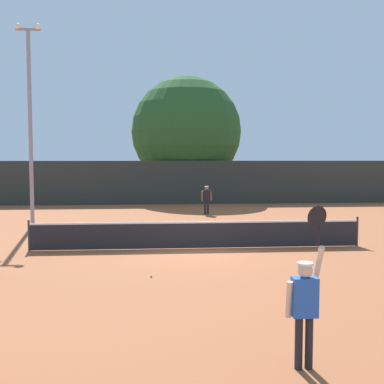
# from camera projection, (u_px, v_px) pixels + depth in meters

# --- Properties ---
(ground_plane) EXTENTS (120.00, 120.00, 0.00)m
(ground_plane) POSITION_uv_depth(u_px,v_px,m) (198.00, 248.00, 16.85)
(ground_plane) COLOR #9E5633
(tennis_net) EXTENTS (11.70, 0.08, 1.07)m
(tennis_net) POSITION_uv_depth(u_px,v_px,m) (198.00, 234.00, 16.82)
(tennis_net) COLOR #232328
(tennis_net) RESTS_ON ground
(perimeter_fence) EXTENTS (38.79, 0.12, 2.97)m
(perimeter_fence) POSITION_uv_depth(u_px,v_px,m) (176.00, 183.00, 32.64)
(perimeter_fence) COLOR #2D332D
(perimeter_fence) RESTS_ON ground
(player_serving) EXTENTS (0.67, 0.39, 2.49)m
(player_serving) POSITION_uv_depth(u_px,v_px,m) (305.00, 298.00, 7.22)
(player_serving) COLOR blue
(player_serving) RESTS_ON ground
(player_receiving) EXTENTS (0.57, 0.23, 1.60)m
(player_receiving) POSITION_uv_depth(u_px,v_px,m) (207.00, 197.00, 26.79)
(player_receiving) COLOR black
(player_receiving) RESTS_ON ground
(tennis_ball) EXTENTS (0.07, 0.07, 0.07)m
(tennis_ball) POSITION_uv_depth(u_px,v_px,m) (151.00, 276.00, 12.82)
(tennis_ball) COLOR #CCE033
(tennis_ball) RESTS_ON ground
(light_pole) EXTENTS (1.18, 0.28, 9.27)m
(light_pole) POSITION_uv_depth(u_px,v_px,m) (30.00, 114.00, 21.90)
(light_pole) COLOR gray
(light_pole) RESTS_ON ground
(large_tree) EXTENTS (8.28, 8.28, 9.29)m
(large_tree) POSITION_uv_depth(u_px,v_px,m) (186.00, 132.00, 36.14)
(large_tree) COLOR brown
(large_tree) RESTS_ON ground
(parked_car_near) EXTENTS (2.36, 4.39, 1.69)m
(parked_car_near) POSITION_uv_depth(u_px,v_px,m) (192.00, 186.00, 40.09)
(parked_car_near) COLOR white
(parked_car_near) RESTS_ON ground
(parked_car_mid) EXTENTS (2.22, 4.34, 1.69)m
(parked_car_mid) POSITION_uv_depth(u_px,v_px,m) (254.00, 186.00, 41.14)
(parked_car_mid) COLOR black
(parked_car_mid) RESTS_ON ground
(parked_car_far) EXTENTS (2.30, 4.37, 1.69)m
(parked_car_far) POSITION_uv_depth(u_px,v_px,m) (291.00, 185.00, 41.49)
(parked_car_far) COLOR red
(parked_car_far) RESTS_ON ground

